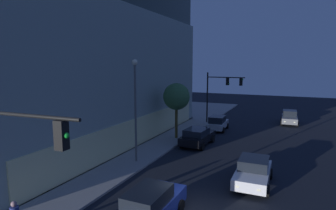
{
  "coord_description": "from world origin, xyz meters",
  "views": [
    {
      "loc": [
        -12.56,
        -4.27,
        7.49
      ],
      "look_at": [
        8.17,
        5.21,
        4.21
      ],
      "focal_mm": 30.21,
      "sensor_mm": 36.0,
      "label": 1
    }
  ],
  "objects_px": {
    "modern_building": "(28,61)",
    "car_grey": "(289,117)",
    "car_blue": "(151,206)",
    "traffic_light_near_corner": "(4,160)",
    "street_lamp_sidewalk": "(135,98)",
    "car_white": "(253,171)",
    "car_silver": "(218,123)",
    "sidewalk_tree": "(176,97)",
    "car_black": "(197,136)",
    "traffic_light_far_corner": "(221,88)"
  },
  "relations": [
    {
      "from": "car_blue",
      "to": "car_silver",
      "type": "bearing_deg",
      "value": 5.95
    },
    {
      "from": "traffic_light_far_corner",
      "to": "car_silver",
      "type": "xyz_separation_m",
      "value": [
        -3.18,
        -0.51,
        -3.73
      ]
    },
    {
      "from": "traffic_light_far_corner",
      "to": "car_silver",
      "type": "distance_m",
      "value": 4.92
    },
    {
      "from": "car_grey",
      "to": "sidewalk_tree",
      "type": "bearing_deg",
      "value": 141.37
    },
    {
      "from": "car_silver",
      "to": "car_grey",
      "type": "xyz_separation_m",
      "value": [
        7.15,
        -7.41,
        -0.0
      ]
    },
    {
      "from": "sidewalk_tree",
      "to": "car_silver",
      "type": "height_order",
      "value": "sidewalk_tree"
    },
    {
      "from": "car_silver",
      "to": "car_white",
      "type": "bearing_deg",
      "value": -156.67
    },
    {
      "from": "street_lamp_sidewalk",
      "to": "car_white",
      "type": "bearing_deg",
      "value": -91.62
    },
    {
      "from": "car_blue",
      "to": "car_silver",
      "type": "height_order",
      "value": "car_blue"
    },
    {
      "from": "modern_building",
      "to": "car_blue",
      "type": "distance_m",
      "value": 24.65
    },
    {
      "from": "modern_building",
      "to": "car_grey",
      "type": "height_order",
      "value": "modern_building"
    },
    {
      "from": "traffic_light_near_corner",
      "to": "car_blue",
      "type": "xyz_separation_m",
      "value": [
        5.02,
        -2.83,
        -3.43
      ]
    },
    {
      "from": "car_silver",
      "to": "traffic_light_near_corner",
      "type": "bearing_deg",
      "value": 178.37
    },
    {
      "from": "sidewalk_tree",
      "to": "car_black",
      "type": "bearing_deg",
      "value": -113.54
    },
    {
      "from": "sidewalk_tree",
      "to": "car_white",
      "type": "distance_m",
      "value": 12.21
    },
    {
      "from": "car_blue",
      "to": "car_black",
      "type": "xyz_separation_m",
      "value": [
        13.52,
        2.27,
        -0.07
      ]
    },
    {
      "from": "car_black",
      "to": "car_silver",
      "type": "xyz_separation_m",
      "value": [
        6.73,
        -0.16,
        0.01
      ]
    },
    {
      "from": "street_lamp_sidewalk",
      "to": "car_blue",
      "type": "xyz_separation_m",
      "value": [
        -6.97,
        -4.96,
        -4.11
      ]
    },
    {
      "from": "modern_building",
      "to": "traffic_light_far_corner",
      "type": "bearing_deg",
      "value": -55.87
    },
    {
      "from": "car_grey",
      "to": "traffic_light_near_corner",
      "type": "bearing_deg",
      "value": 165.93
    },
    {
      "from": "sidewalk_tree",
      "to": "car_silver",
      "type": "xyz_separation_m",
      "value": [
        5.59,
        -2.77,
        -3.46
      ]
    },
    {
      "from": "car_blue",
      "to": "car_white",
      "type": "height_order",
      "value": "car_blue"
    },
    {
      "from": "modern_building",
      "to": "street_lamp_sidewalk",
      "type": "distance_m",
      "value": 16.71
    },
    {
      "from": "sidewalk_tree",
      "to": "car_white",
      "type": "bearing_deg",
      "value": -132.68
    },
    {
      "from": "car_silver",
      "to": "street_lamp_sidewalk",
      "type": "bearing_deg",
      "value": 167.86
    },
    {
      "from": "car_black",
      "to": "car_blue",
      "type": "bearing_deg",
      "value": -170.48
    },
    {
      "from": "traffic_light_near_corner",
      "to": "car_white",
      "type": "height_order",
      "value": "traffic_light_near_corner"
    },
    {
      "from": "traffic_light_near_corner",
      "to": "car_black",
      "type": "xyz_separation_m",
      "value": [
        18.54,
        -0.56,
        -3.5
      ]
    },
    {
      "from": "traffic_light_near_corner",
      "to": "car_grey",
      "type": "height_order",
      "value": "traffic_light_near_corner"
    },
    {
      "from": "traffic_light_near_corner",
      "to": "car_white",
      "type": "relative_size",
      "value": 1.4
    },
    {
      "from": "traffic_light_far_corner",
      "to": "street_lamp_sidewalk",
      "type": "bearing_deg",
      "value": 171.89
    },
    {
      "from": "sidewalk_tree",
      "to": "car_blue",
      "type": "relative_size",
      "value": 1.16
    },
    {
      "from": "street_lamp_sidewalk",
      "to": "sidewalk_tree",
      "type": "xyz_separation_m",
      "value": [
        7.69,
        -0.08,
        -0.71
      ]
    },
    {
      "from": "car_blue",
      "to": "traffic_light_near_corner",
      "type": "bearing_deg",
      "value": 150.63
    },
    {
      "from": "street_lamp_sidewalk",
      "to": "traffic_light_near_corner",
      "type": "bearing_deg",
      "value": -169.88
    },
    {
      "from": "traffic_light_far_corner",
      "to": "car_black",
      "type": "relative_size",
      "value": 1.35
    },
    {
      "from": "car_white",
      "to": "car_grey",
      "type": "xyz_separation_m",
      "value": [
        20.67,
        -1.57,
        0.03
      ]
    },
    {
      "from": "traffic_light_far_corner",
      "to": "car_silver",
      "type": "relative_size",
      "value": 1.55
    },
    {
      "from": "traffic_light_far_corner",
      "to": "car_blue",
      "type": "xyz_separation_m",
      "value": [
        -23.42,
        -2.62,
        -3.67
      ]
    },
    {
      "from": "car_silver",
      "to": "car_blue",
      "type": "bearing_deg",
      "value": -174.05
    },
    {
      "from": "traffic_light_far_corner",
      "to": "car_blue",
      "type": "distance_m",
      "value": 23.85
    },
    {
      "from": "modern_building",
      "to": "traffic_light_far_corner",
      "type": "height_order",
      "value": "modern_building"
    },
    {
      "from": "sidewalk_tree",
      "to": "car_blue",
      "type": "bearing_deg",
      "value": -161.58
    },
    {
      "from": "car_white",
      "to": "car_silver",
      "type": "relative_size",
      "value": 1.1
    },
    {
      "from": "traffic_light_far_corner",
      "to": "car_blue",
      "type": "height_order",
      "value": "traffic_light_far_corner"
    },
    {
      "from": "modern_building",
      "to": "traffic_light_near_corner",
      "type": "bearing_deg",
      "value": -131.53
    },
    {
      "from": "traffic_light_near_corner",
      "to": "car_white",
      "type": "xyz_separation_m",
      "value": [
        11.74,
        -6.55,
        -3.52
      ]
    },
    {
      "from": "street_lamp_sidewalk",
      "to": "car_blue",
      "type": "relative_size",
      "value": 1.63
    },
    {
      "from": "car_silver",
      "to": "car_grey",
      "type": "bearing_deg",
      "value": -46.01
    },
    {
      "from": "car_white",
      "to": "car_black",
      "type": "distance_m",
      "value": 9.06
    }
  ]
}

